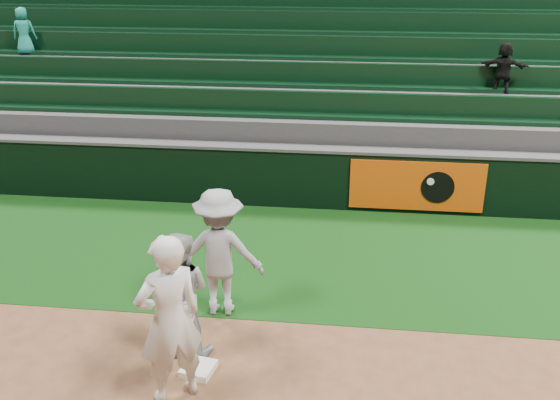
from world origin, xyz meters
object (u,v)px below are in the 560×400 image
object	(u,v)px
first_baseman	(169,320)
base_coach	(220,253)
first_base	(198,369)
baserunner	(179,294)

from	to	relation	value
first_baseman	base_coach	distance (m)	1.90
first_base	base_coach	world-z (taller)	base_coach
first_baseman	baserunner	size ratio (longest dim) A/B	1.24
first_baseman	first_base	bearing A→B (deg)	-146.81
first_baseman	base_coach	xyz separation A→B (m)	(0.18, 1.88, -0.10)
first_base	base_coach	bearing A→B (deg)	89.51
first_baseman	baserunner	world-z (taller)	first_baseman
baserunner	base_coach	distance (m)	1.06
first_base	baserunner	size ratio (longest dim) A/B	0.23
first_baseman	base_coach	world-z (taller)	first_baseman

